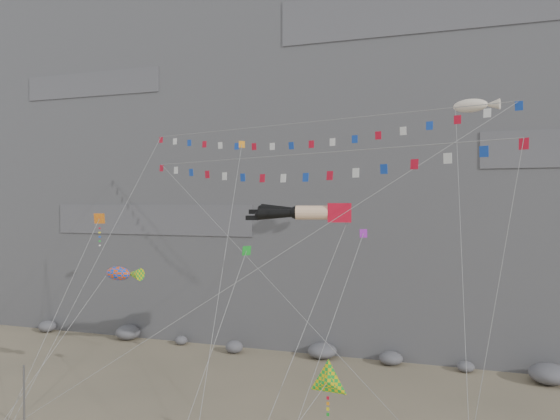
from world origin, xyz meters
name	(u,v)px	position (x,y,z in m)	size (l,w,h in m)	color
cliff	(355,103)	(0.00, 32.00, 25.00)	(80.00, 28.00, 50.00)	slate
talus_boulders	(322,351)	(0.00, 17.00, 0.60)	(60.00, 3.00, 1.20)	slate
anchor_pole_left	(24,397)	(-13.35, -3.44, 1.96)	(0.12, 0.12, 3.91)	slate
legs_kite	(310,213)	(1.88, 6.42, 13.07)	(7.36, 16.55, 20.11)	red
flag_banner_upper	(301,123)	(0.09, 10.10, 19.75)	(29.58, 18.28, 28.02)	red
flag_banner_lower	(294,155)	(1.54, 3.83, 16.80)	(25.98, 11.64, 20.62)	red
harlequin_kite	(99,220)	(-12.83, 3.09, 12.54)	(2.40, 7.95, 14.53)	red
fish_windsock	(118,274)	(-10.38, 1.87, 8.93)	(6.13, 6.98, 11.63)	#F34D0C
delta_kite	(327,382)	(5.79, -4.57, 5.31)	(4.67, 3.81, 7.30)	yellow
blimp_windsock	(470,107)	(12.19, 9.95, 20.30)	(3.66, 12.08, 23.15)	#FBE9CE
small_kite_a	(241,150)	(-3.46, 6.88, 17.52)	(3.56, 14.17, 22.67)	orange
small_kite_b	(362,236)	(5.65, 5.36, 11.59)	(2.98, 11.94, 16.40)	purple
small_kite_c	(246,253)	(-0.35, 0.24, 10.80)	(2.32, 7.15, 12.74)	green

